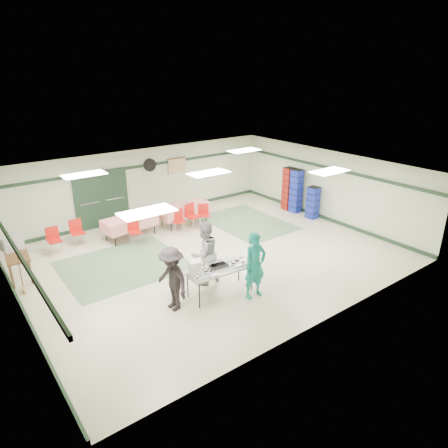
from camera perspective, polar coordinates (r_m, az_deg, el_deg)
floor at (r=12.74m, az=-2.01°, el=-4.46°), size 11.00×11.00×0.00m
ceiling at (r=11.81m, az=-2.18°, el=7.40°), size 11.00×11.00×0.00m
wall_back at (r=15.94m, az=-11.43°, el=5.70°), size 11.00×0.00×11.00m
wall_front at (r=9.19m, az=14.28°, el=-6.59°), size 11.00×0.00×11.00m
wall_left at (r=10.38m, az=-27.97°, el=-5.21°), size 0.00×9.00×9.00m
wall_right at (r=15.84m, az=14.53°, el=5.34°), size 0.00×9.00×9.00m
trim_back at (r=15.74m, az=-11.57°, el=8.13°), size 11.00×0.06×0.10m
baseboard_back at (r=16.31m, az=-11.06°, el=1.32°), size 11.00×0.06×0.12m
trim_left at (r=10.12m, az=-28.49°, el=-1.61°), size 0.06×9.00×0.10m
baseboard_left at (r=10.97m, az=-26.64°, el=-11.23°), size 0.06×9.00×0.12m
trim_right at (r=15.64m, az=14.69°, el=7.78°), size 0.06×9.00×0.10m
baseboard_right at (r=16.21m, az=14.04°, el=0.94°), size 0.06×9.00×0.12m
green_patch_a at (r=12.48m, az=-14.20°, el=-5.72°), size 3.50×3.00×0.01m
green_patch_b at (r=15.40m, az=3.33°, el=0.25°), size 2.50×3.50×0.01m
double_door_left at (r=15.21m, az=-18.70°, el=3.03°), size 0.90×0.06×2.10m
double_door_right at (r=15.50m, az=-15.40°, el=3.75°), size 0.90×0.06×2.10m
door_frame at (r=15.33m, az=-17.03°, el=3.37°), size 2.00×0.03×2.15m
wall_fan at (r=15.84m, az=-10.54°, el=8.29°), size 0.50×0.10×0.50m
scroll_banner at (r=16.44m, az=-6.73°, el=8.26°), size 0.80×0.02×0.60m
serving_table at (r=10.35m, az=-0.55°, el=-6.48°), size 1.90×0.87×0.76m
sheet_tray_right at (r=10.57m, az=2.22°, el=-5.53°), size 0.56×0.44×0.02m
sheet_tray_mid at (r=10.40m, az=-1.03°, el=-6.00°), size 0.66×0.51×0.02m
sheet_tray_left at (r=9.98m, az=-3.11°, el=-7.28°), size 0.65×0.51×0.02m
baking_pan at (r=10.33m, az=-0.73°, el=-6.02°), size 0.46×0.31×0.08m
foam_box_stack at (r=9.89m, az=-4.21°, el=-6.37°), size 0.26×0.24×0.39m
volunteer_teal at (r=10.21m, az=4.44°, el=-5.92°), size 0.67×0.46×1.76m
volunteer_grey at (r=10.80m, az=-2.79°, el=-4.22°), size 0.90×0.72×1.78m
volunteer_dark at (r=9.77m, az=-7.43°, el=-7.80°), size 0.69×1.11×1.64m
dining_table_a at (r=15.14m, az=-5.72°, el=2.08°), size 1.98×0.94×0.77m
dining_table_b at (r=14.21m, az=-13.30°, el=0.27°), size 1.94×1.04×0.77m
chair_a at (r=14.67m, az=-4.67°, el=1.52°), size 0.52×0.52×0.94m
chair_b at (r=14.40m, az=-6.57°, el=0.82°), size 0.51×0.51×0.85m
chair_c at (r=14.95m, az=-2.93°, el=1.66°), size 0.51×0.51×0.83m
chair_d at (r=13.70m, az=-12.71°, el=-0.70°), size 0.46×0.46×0.85m
chair_loose_a at (r=14.14m, az=-20.32°, el=-0.76°), size 0.42×0.42×0.88m
chair_loose_b at (r=13.79m, az=-23.19°, el=-1.79°), size 0.41×0.41×0.87m
crate_stack_blue_a at (r=16.49m, az=10.26°, el=4.64°), size 0.43×0.43×1.78m
crate_stack_red at (r=16.77m, az=9.19°, el=5.01°), size 0.41×0.41×1.78m
crate_stack_blue_b at (r=15.99m, az=12.57°, el=2.99°), size 0.43×0.43×1.28m
printer_table at (r=12.38m, az=-27.37°, el=-4.57°), size 0.65×0.94×0.74m
office_printer at (r=12.79m, az=-28.11°, el=-2.34°), size 0.61×0.56×0.42m
broom at (r=11.72m, az=-27.18°, el=-5.56°), size 0.03×0.22×1.37m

